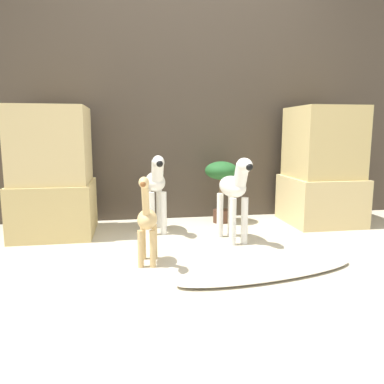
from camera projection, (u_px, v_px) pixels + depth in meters
ground_plane at (221, 265)px, 2.34m from camera, size 14.00×14.00×0.00m
wall_back at (187, 102)px, 3.51m from camera, size 6.40×0.08×2.20m
rock_pillar_left at (53, 174)px, 2.98m from camera, size 0.61×0.62×1.02m
rock_pillar_right at (322, 169)px, 3.36m from camera, size 0.61×0.62×1.04m
zebra_right at (234, 191)px, 2.79m from camera, size 0.21×0.46×0.65m
zebra_left at (156, 186)px, 3.05m from camera, size 0.18×0.45×0.65m
giraffe_figurine at (147, 221)px, 2.31m from camera, size 0.15×0.34×0.57m
potted_palm_front at (221, 177)px, 3.38m from camera, size 0.30×0.30×0.56m
surfboard at (267, 271)px, 2.18m from camera, size 1.18×0.49×0.09m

